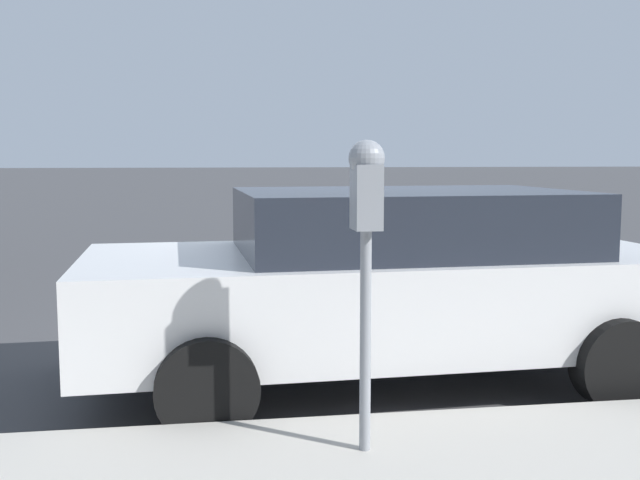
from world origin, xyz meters
TOP-DOWN VIEW (x-y plane):
  - ground_plane at (0.00, 0.00)m, footprint 220.00×220.00m
  - parking_meter at (-2.75, 0.37)m, footprint 0.21×0.19m
  - car_white at (-1.06, -0.18)m, footprint 2.29×4.56m

SIDE VIEW (x-z plane):
  - ground_plane at x=0.00m, z-range 0.00..0.00m
  - car_white at x=-1.06m, z-range 0.05..1.52m
  - parking_meter at x=-2.75m, z-range 0.59..2.26m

